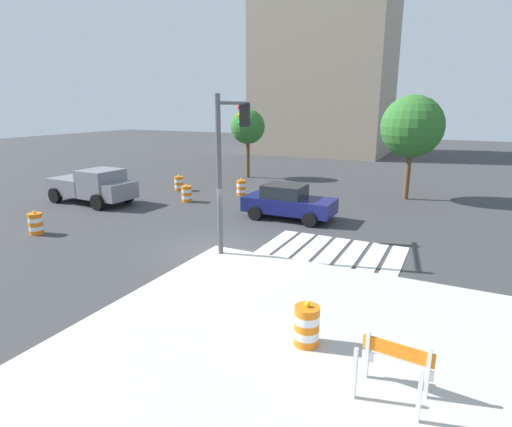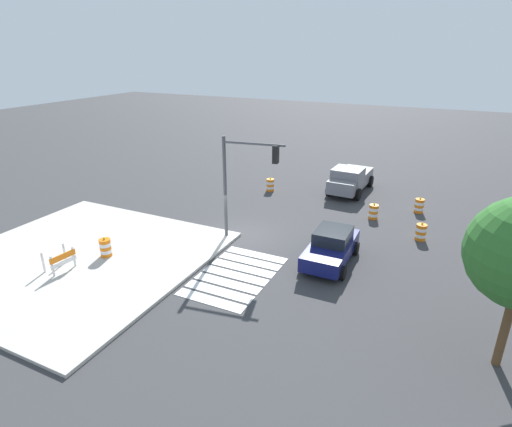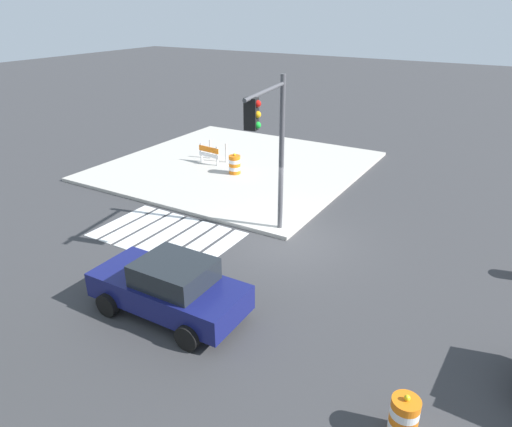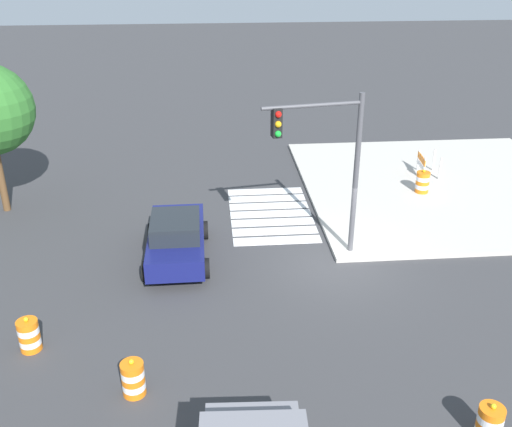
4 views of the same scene
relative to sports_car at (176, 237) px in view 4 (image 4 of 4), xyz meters
name	(u,v)px [view 4 (image 4 of 4)]	position (x,y,z in m)	size (l,w,h in m)	color
ground_plane	(336,263)	(-0.76, -5.35, -0.81)	(120.00, 120.00, 0.00)	#38383A
sidewalk_corner	(443,186)	(5.24, -11.35, -0.74)	(12.00, 12.00, 0.15)	#BCB7AD
crosswalk_stripes	(271,214)	(3.24, -3.55, -0.80)	(5.10, 3.20, 0.02)	silver
sports_car	(176,237)	(0.00, 0.00, 0.00)	(4.32, 2.17, 1.63)	navy
traffic_barrel_near_corner	(489,424)	(-8.56, -7.03, -0.36)	(0.56, 0.56, 1.02)	orange
traffic_barrel_crosswalk_end	(133,379)	(-6.46, 0.80, -0.36)	(0.56, 0.56, 1.02)	orange
traffic_barrel_median_near	(29,335)	(-4.54, 3.72, -0.36)	(0.56, 0.56, 1.02)	orange
traffic_barrel_on_sidewalk	(422,182)	(4.55, -10.13, -0.21)	(0.56, 0.56, 1.02)	orange
construction_barricade	(425,163)	(6.51, -10.90, -0.09)	(1.31, 0.90, 1.00)	silver
traffic_light_pole	(325,150)	(-0.35, -4.83, 3.10)	(0.80, 3.26, 5.50)	#4C4C51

